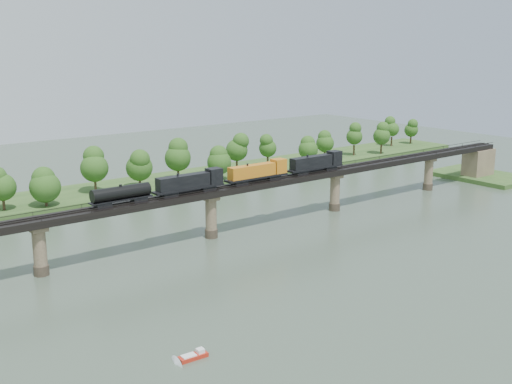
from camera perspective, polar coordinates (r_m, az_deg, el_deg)
ground at (r=127.60m, az=3.61°, el=-7.25°), size 400.00×400.00×0.00m
far_bank at (r=196.52m, az=-12.97°, el=0.06°), size 300.00×24.00×1.60m
bridge at (r=148.60m, az=-4.02°, el=-2.05°), size 236.00×30.00×11.50m
bridge_superstructure at (r=147.05m, az=-4.06°, el=0.33°), size 220.00×4.90×0.75m
far_treeline at (r=187.62m, az=-14.79°, el=1.84°), size 289.06×17.54×13.60m
freight_train at (r=150.58m, az=-1.83°, el=1.46°), size 70.42×2.74×4.85m
motorboat at (r=95.93m, az=-5.58°, el=-14.30°), size 4.43×1.81×1.22m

